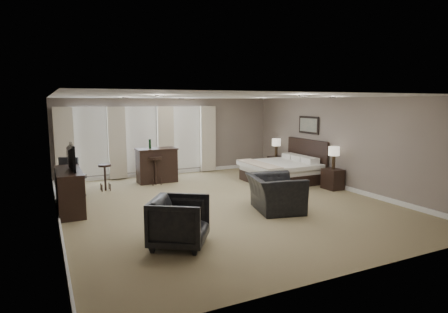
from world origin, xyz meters
name	(u,v)px	position (x,y,z in m)	size (l,w,h in m)	color
room	(224,151)	(0.00, 0.00, 1.30)	(7.60, 8.60, 2.64)	#857755
window_bay	(142,141)	(-1.00, 4.11, 1.20)	(5.25, 0.20, 2.30)	silver
bed	(278,162)	(2.58, 1.45, 0.65)	(2.04, 1.94, 1.30)	silver
nightstand_near	(333,179)	(3.47, 0.00, 0.29)	(0.44, 0.53, 0.58)	black
nightstand_far	(276,164)	(3.47, 2.90, 0.28)	(0.42, 0.51, 0.56)	black
lamp_near	(334,158)	(3.47, 0.00, 0.90)	(0.31, 0.31, 0.64)	beige
lamp_far	(276,148)	(3.47, 2.90, 0.88)	(0.31, 0.31, 0.64)	beige
wall_art	(308,125)	(3.70, 1.45, 1.75)	(0.04, 0.96, 0.56)	slate
dresser	(69,191)	(-3.45, 0.91, 0.48)	(0.53, 1.65, 0.96)	black
tv	(68,167)	(-3.45, 0.91, 1.03)	(1.02, 0.59, 0.13)	black
armchair_near	(275,187)	(0.79, -1.07, 0.55)	(1.25, 0.81, 1.09)	black
armchair_far	(179,219)	(-1.89, -2.15, 0.47)	(0.92, 0.86, 0.95)	black
bar_counter	(157,165)	(-0.79, 3.13, 0.53)	(1.23, 0.64, 1.07)	black
bar_stool_left	(105,177)	(-2.41, 2.66, 0.37)	(0.35, 0.35, 0.75)	black
bar_stool_right	(156,171)	(-0.93, 2.80, 0.42)	(0.40, 0.40, 0.84)	black
desk_chair	(73,177)	(-3.27, 2.23, 0.55)	(0.56, 0.56, 1.10)	black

